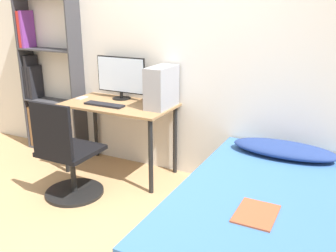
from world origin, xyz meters
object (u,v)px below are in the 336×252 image
Objects in this scene: office_chair at (68,161)px; bed at (260,224)px; keyboard at (104,105)px; bookshelf at (43,80)px; monitor at (121,77)px; pc_tower at (162,87)px.

bed is (1.78, -0.03, -0.12)m from office_chair.
office_chair is at bearing -93.80° from keyboard.
bookshelf is at bearing 162.72° from bed.
bookshelf is 1.12m from monitor.
office_chair is at bearing -91.91° from monitor.
bed is 3.46× the size of monitor.
bookshelf is 1.97× the size of office_chair.
pc_tower is at bearing 21.54° from keyboard.
bookshelf is 4.31× the size of keyboard.
bookshelf is 3.07m from bed.
bed is 1.61m from pc_tower.
office_chair is at bearing -127.07° from pc_tower.
keyboard is (0.01, -0.32, -0.23)m from monitor.
monitor reaches higher than pc_tower.
pc_tower is at bearing -11.20° from monitor.
pc_tower reaches higher than keyboard.
keyboard is (0.04, 0.55, 0.41)m from office_chair.
bed is at bearing -18.30° from keyboard.
pc_tower is at bearing 146.82° from bed.
monitor is 0.56m from pc_tower.
bookshelf is 1.66m from pc_tower.
bookshelf is at bearing 164.34° from keyboard.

